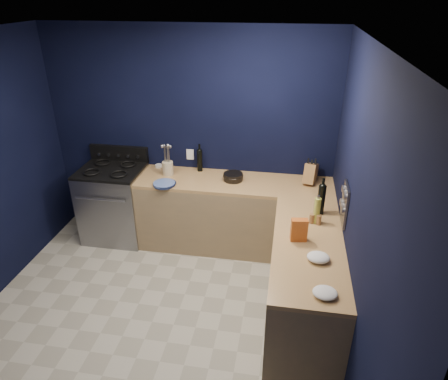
% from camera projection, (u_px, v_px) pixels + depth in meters
% --- Properties ---
extents(floor, '(3.50, 3.50, 0.02)m').
position_uv_depth(floor, '(152.00, 323.00, 3.93)').
color(floor, '#AEA999').
rests_on(floor, ground).
extents(ceiling, '(3.50, 3.50, 0.02)m').
position_uv_depth(ceiling, '(121.00, 40.00, 2.74)').
color(ceiling, silver).
rests_on(ceiling, ground).
extents(wall_back, '(3.50, 0.02, 2.60)m').
position_uv_depth(wall_back, '(190.00, 137.00, 4.88)').
color(wall_back, black).
rests_on(wall_back, ground).
extents(wall_right, '(0.02, 3.50, 2.60)m').
position_uv_depth(wall_right, '(357.00, 225.00, 3.08)').
color(wall_right, black).
rests_on(wall_right, ground).
extents(cab_back, '(2.30, 0.63, 0.86)m').
position_uv_depth(cab_back, '(234.00, 216.00, 4.90)').
color(cab_back, '#937751').
rests_on(cab_back, floor).
extents(top_back, '(2.30, 0.63, 0.04)m').
position_uv_depth(top_back, '(234.00, 183.00, 4.70)').
color(top_back, olive).
rests_on(top_back, cab_back).
extents(cab_right, '(0.63, 1.67, 0.86)m').
position_uv_depth(cab_right, '(304.00, 285.00, 3.77)').
color(cab_right, '#937751').
rests_on(cab_right, floor).
extents(top_right, '(0.63, 1.67, 0.04)m').
position_uv_depth(top_right, '(308.00, 245.00, 3.57)').
color(top_right, olive).
rests_on(top_right, cab_right).
extents(gas_range, '(0.76, 0.66, 0.92)m').
position_uv_depth(gas_range, '(115.00, 204.00, 5.10)').
color(gas_range, gray).
rests_on(gas_range, floor).
extents(oven_door, '(0.59, 0.02, 0.42)m').
position_uv_depth(oven_door, '(105.00, 217.00, 4.83)').
color(oven_door, black).
rests_on(oven_door, gas_range).
extents(cooktop, '(0.76, 0.66, 0.03)m').
position_uv_depth(cooktop, '(110.00, 170.00, 4.89)').
color(cooktop, black).
rests_on(cooktop, gas_range).
extents(backguard, '(0.76, 0.06, 0.20)m').
position_uv_depth(backguard, '(119.00, 153.00, 5.10)').
color(backguard, black).
rests_on(backguard, gas_range).
extents(spice_panel, '(0.02, 0.28, 0.38)m').
position_uv_depth(spice_panel, '(345.00, 204.00, 3.62)').
color(spice_panel, gray).
rests_on(spice_panel, wall_right).
extents(wall_outlet, '(0.09, 0.02, 0.13)m').
position_uv_depth(wall_outlet, '(190.00, 154.00, 4.96)').
color(wall_outlet, white).
rests_on(wall_outlet, wall_back).
extents(plate_stack, '(0.30, 0.30, 0.03)m').
position_uv_depth(plate_stack, '(164.00, 184.00, 4.59)').
color(plate_stack, '#4768A8').
rests_on(plate_stack, top_back).
extents(ramekin, '(0.09, 0.09, 0.03)m').
position_uv_depth(ramekin, '(159.00, 166.00, 5.06)').
color(ramekin, white).
rests_on(ramekin, top_back).
extents(utensil_crock, '(0.17, 0.17, 0.16)m').
position_uv_depth(utensil_crock, '(168.00, 168.00, 4.83)').
color(utensil_crock, beige).
rests_on(utensil_crock, top_back).
extents(wine_bottle_back, '(0.08, 0.08, 0.27)m').
position_uv_depth(wine_bottle_back, '(200.00, 161.00, 4.90)').
color(wine_bottle_back, black).
rests_on(wine_bottle_back, top_back).
extents(lemon_basket, '(0.25, 0.25, 0.09)m').
position_uv_depth(lemon_basket, '(233.00, 177.00, 4.70)').
color(lemon_basket, black).
rests_on(lemon_basket, top_back).
extents(knife_block, '(0.19, 0.29, 0.28)m').
position_uv_depth(knife_block, '(311.00, 174.00, 4.61)').
color(knife_block, olive).
rests_on(knife_block, top_back).
extents(wine_bottle_right, '(0.10, 0.10, 0.31)m').
position_uv_depth(wine_bottle_right, '(321.00, 200.00, 3.96)').
color(wine_bottle_right, black).
rests_on(wine_bottle_right, top_right).
extents(oil_bottle, '(0.08, 0.08, 0.26)m').
position_uv_depth(oil_bottle, '(317.00, 211.00, 3.81)').
color(oil_bottle, '#A5B040').
rests_on(oil_bottle, top_right).
extents(spice_jar_near, '(0.06, 0.06, 0.10)m').
position_uv_depth(spice_jar_near, '(319.00, 220.00, 3.82)').
color(spice_jar_near, olive).
rests_on(spice_jar_near, top_right).
extents(spice_jar_far, '(0.06, 0.06, 0.10)m').
position_uv_depth(spice_jar_far, '(312.00, 219.00, 3.84)').
color(spice_jar_far, olive).
rests_on(spice_jar_far, top_right).
extents(crouton_bag, '(0.15, 0.09, 0.21)m').
position_uv_depth(crouton_bag, '(299.00, 230.00, 3.56)').
color(crouton_bag, '#B03114').
rests_on(crouton_bag, top_right).
extents(towel_front, '(0.19, 0.16, 0.07)m').
position_uv_depth(towel_front, '(318.00, 257.00, 3.32)').
color(towel_front, white).
rests_on(towel_front, top_right).
extents(towel_end, '(0.20, 0.18, 0.06)m').
position_uv_depth(towel_end, '(325.00, 293.00, 2.94)').
color(towel_end, white).
rests_on(towel_end, top_right).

